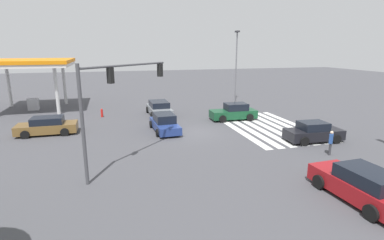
{
  "coord_description": "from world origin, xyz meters",
  "views": [
    {
      "loc": [
        -22.63,
        6.32,
        6.77
      ],
      "look_at": [
        0.0,
        0.0,
        1.07
      ],
      "focal_mm": 28.0,
      "sensor_mm": 36.0,
      "label": 1
    }
  ],
  "objects_px": {
    "car_4": "(362,185)",
    "pedestrian": "(331,142)",
    "fire_hydrant": "(102,113)",
    "car_3": "(47,126)",
    "car_2": "(313,132)",
    "car_5": "(234,112)",
    "traffic_signal_mast": "(113,93)",
    "street_light_pole_a": "(236,61)",
    "car_1": "(165,123)",
    "car_0": "(159,108)"
  },
  "relations": [
    {
      "from": "car_0",
      "to": "fire_hydrant",
      "type": "distance_m",
      "value": 5.72
    },
    {
      "from": "car_4",
      "to": "car_0",
      "type": "bearing_deg",
      "value": 13.79
    },
    {
      "from": "traffic_signal_mast",
      "to": "car_3",
      "type": "distance_m",
      "value": 10.93
    },
    {
      "from": "fire_hydrant",
      "to": "car_3",
      "type": "bearing_deg",
      "value": 141.34
    },
    {
      "from": "car_5",
      "to": "fire_hydrant",
      "type": "height_order",
      "value": "car_5"
    },
    {
      "from": "car_2",
      "to": "car_4",
      "type": "bearing_deg",
      "value": -111.02
    },
    {
      "from": "car_0",
      "to": "fire_hydrant",
      "type": "bearing_deg",
      "value": -97.87
    },
    {
      "from": "car_0",
      "to": "car_4",
      "type": "height_order",
      "value": "car_4"
    },
    {
      "from": "car_2",
      "to": "pedestrian",
      "type": "distance_m",
      "value": 2.92
    },
    {
      "from": "car_1",
      "to": "car_3",
      "type": "distance_m",
      "value": 9.36
    },
    {
      "from": "pedestrian",
      "to": "street_light_pole_a",
      "type": "xyz_separation_m",
      "value": [
        19.75,
        -1.97,
        4.31
      ]
    },
    {
      "from": "traffic_signal_mast",
      "to": "car_5",
      "type": "bearing_deg",
      "value": -4.87
    },
    {
      "from": "car_4",
      "to": "pedestrian",
      "type": "bearing_deg",
      "value": -30.13
    },
    {
      "from": "car_0",
      "to": "car_1",
      "type": "height_order",
      "value": "car_1"
    },
    {
      "from": "car_0",
      "to": "car_5",
      "type": "xyz_separation_m",
      "value": [
        -3.94,
        -6.58,
        0.04
      ]
    },
    {
      "from": "car_2",
      "to": "car_5",
      "type": "distance_m",
      "value": 8.45
    },
    {
      "from": "car_4",
      "to": "fire_hydrant",
      "type": "distance_m",
      "value": 23.69
    },
    {
      "from": "car_4",
      "to": "street_light_pole_a",
      "type": "xyz_separation_m",
      "value": [
        25.19,
        -4.84,
        4.44
      ]
    },
    {
      "from": "traffic_signal_mast",
      "to": "car_2",
      "type": "xyz_separation_m",
      "value": [
        1.55,
        -14.17,
        -3.72
      ]
    },
    {
      "from": "street_light_pole_a",
      "to": "fire_hydrant",
      "type": "bearing_deg",
      "value": 105.33
    },
    {
      "from": "traffic_signal_mast",
      "to": "car_0",
      "type": "height_order",
      "value": "traffic_signal_mast"
    },
    {
      "from": "traffic_signal_mast",
      "to": "car_3",
      "type": "xyz_separation_m",
      "value": [
        8.89,
        5.14,
        -3.74
      ]
    },
    {
      "from": "car_0",
      "to": "car_3",
      "type": "distance_m",
      "value": 10.79
    },
    {
      "from": "car_2",
      "to": "street_light_pole_a",
      "type": "xyz_separation_m",
      "value": [
        16.96,
        -1.14,
        4.52
      ]
    },
    {
      "from": "car_4",
      "to": "car_2",
      "type": "bearing_deg",
      "value": -26.54
    },
    {
      "from": "car_0",
      "to": "car_4",
      "type": "relative_size",
      "value": 0.95
    },
    {
      "from": "car_3",
      "to": "pedestrian",
      "type": "distance_m",
      "value": 21.08
    },
    {
      "from": "car_5",
      "to": "car_2",
      "type": "bearing_deg",
      "value": 112.15
    },
    {
      "from": "car_0",
      "to": "pedestrian",
      "type": "height_order",
      "value": "pedestrian"
    },
    {
      "from": "traffic_signal_mast",
      "to": "pedestrian",
      "type": "height_order",
      "value": "traffic_signal_mast"
    },
    {
      "from": "car_4",
      "to": "car_5",
      "type": "xyz_separation_m",
      "value": [
        16.15,
        -0.76,
        -0.02
      ]
    },
    {
      "from": "car_1",
      "to": "car_2",
      "type": "xyz_separation_m",
      "value": [
        -5.72,
        -10.09,
        0.01
      ]
    },
    {
      "from": "car_3",
      "to": "car_4",
      "type": "xyz_separation_m",
      "value": [
        -15.57,
        -15.62,
        0.09
      ]
    },
    {
      "from": "street_light_pole_a",
      "to": "car_0",
      "type": "bearing_deg",
      "value": 115.62
    },
    {
      "from": "car_3",
      "to": "street_light_pole_a",
      "type": "height_order",
      "value": "street_light_pole_a"
    },
    {
      "from": "car_1",
      "to": "pedestrian",
      "type": "distance_m",
      "value": 12.58
    },
    {
      "from": "car_0",
      "to": "street_light_pole_a",
      "type": "relative_size",
      "value": 0.53
    },
    {
      "from": "pedestrian",
      "to": "car_4",
      "type": "bearing_deg",
      "value": 107.82
    },
    {
      "from": "fire_hydrant",
      "to": "car_5",
      "type": "bearing_deg",
      "value": -110.42
    },
    {
      "from": "car_2",
      "to": "street_light_pole_a",
      "type": "distance_m",
      "value": 17.59
    },
    {
      "from": "traffic_signal_mast",
      "to": "car_1",
      "type": "bearing_deg",
      "value": 15.71
    },
    {
      "from": "traffic_signal_mast",
      "to": "pedestrian",
      "type": "xyz_separation_m",
      "value": [
        -1.24,
        -13.34,
        -3.52
      ]
    },
    {
      "from": "pedestrian",
      "to": "traffic_signal_mast",
      "type": "bearing_deg",
      "value": 40.27
    },
    {
      "from": "car_2",
      "to": "fire_hydrant",
      "type": "distance_m",
      "value": 19.67
    },
    {
      "from": "car_0",
      "to": "car_2",
      "type": "xyz_separation_m",
      "value": [
        -11.86,
        -9.51,
        -0.01
      ]
    },
    {
      "from": "car_0",
      "to": "street_light_pole_a",
      "type": "distance_m",
      "value": 12.65
    },
    {
      "from": "car_1",
      "to": "car_3",
      "type": "bearing_deg",
      "value": -102.22
    },
    {
      "from": "car_4",
      "to": "car_5",
      "type": "distance_m",
      "value": 16.17
    },
    {
      "from": "car_0",
      "to": "pedestrian",
      "type": "relative_size",
      "value": 2.88
    },
    {
      "from": "car_3",
      "to": "car_5",
      "type": "relative_size",
      "value": 1.03
    }
  ]
}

